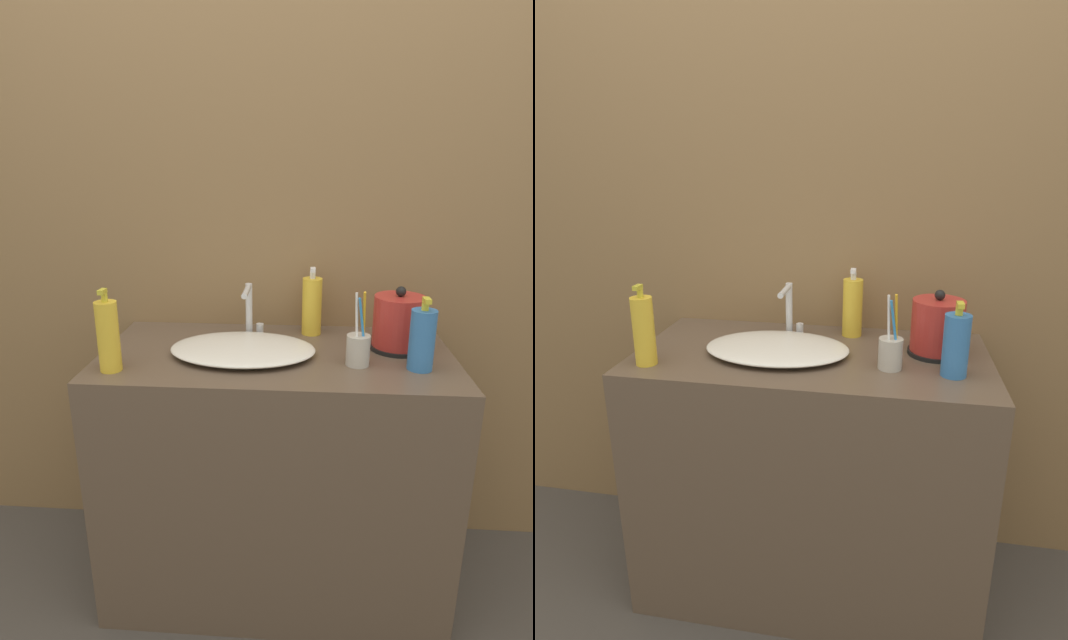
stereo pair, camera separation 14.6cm
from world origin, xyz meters
TOP-DOWN VIEW (x-y plane):
  - ground_plane at (0.00, 0.00)m, footprint 12.00×12.00m
  - wall_back at (0.00, 0.55)m, footprint 6.00×0.04m
  - vanity_counter at (0.00, 0.26)m, footprint 1.04×0.53m
  - sink_basin at (-0.10, 0.24)m, footprint 0.43×0.29m
  - faucet at (-0.09, 0.39)m, footprint 0.06×0.14m
  - electric_kettle at (0.36, 0.32)m, footprint 0.16×0.16m
  - toothbrush_cup at (0.23, 0.18)m, footprint 0.07×0.07m
  - lotion_bottle at (0.11, 0.44)m, footprint 0.06×0.06m
  - shampoo_bottle at (0.40, 0.17)m, footprint 0.07×0.07m
  - mouthwash_bottle at (-0.44, 0.10)m, footprint 0.06×0.06m

SIDE VIEW (x-z plane):
  - ground_plane at x=0.00m, z-range 0.00..0.00m
  - vanity_counter at x=0.00m, z-range 0.00..0.81m
  - sink_basin at x=-0.10m, z-range 0.81..0.85m
  - toothbrush_cup at x=0.23m, z-range 0.75..0.97m
  - electric_kettle at x=0.36m, z-range 0.79..0.99m
  - shampoo_bottle at x=0.40m, z-range 0.80..1.00m
  - lotion_bottle at x=0.11m, z-range 0.80..1.02m
  - faucet at x=-0.09m, z-range 0.82..1.00m
  - mouthwash_bottle at x=-0.44m, z-range 0.80..1.03m
  - wall_back at x=0.00m, z-range 0.00..2.60m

